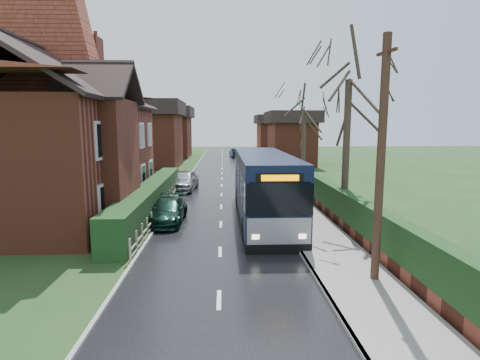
{
  "coord_description": "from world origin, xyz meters",
  "views": [
    {
      "loc": [
        0.15,
        -15.82,
        4.82
      ],
      "look_at": [
        1.07,
        4.82,
        1.8
      ],
      "focal_mm": 28.0,
      "sensor_mm": 36.0,
      "label": 1
    }
  ],
  "objects_px": {
    "bus_stop_sign": "(289,178)",
    "telegraph_pole": "(381,162)",
    "brick_house": "(57,134)",
    "car_green": "(167,211)",
    "bus": "(263,187)",
    "car_silver": "(184,180)"
  },
  "relations": [
    {
      "from": "bus",
      "to": "car_silver",
      "type": "distance_m",
      "value": 10.22
    },
    {
      "from": "brick_house",
      "to": "car_green",
      "type": "bearing_deg",
      "value": -19.89
    },
    {
      "from": "bus",
      "to": "brick_house",
      "type": "bearing_deg",
      "value": 171.33
    },
    {
      "from": "car_green",
      "to": "telegraph_pole",
      "type": "height_order",
      "value": "telegraph_pole"
    },
    {
      "from": "telegraph_pole",
      "to": "car_green",
      "type": "bearing_deg",
      "value": 126.32
    },
    {
      "from": "brick_house",
      "to": "bus",
      "type": "xyz_separation_m",
      "value": [
        10.93,
        -1.64,
        -2.7
      ]
    },
    {
      "from": "bus",
      "to": "car_green",
      "type": "height_order",
      "value": "bus"
    },
    {
      "from": "brick_house",
      "to": "car_green",
      "type": "height_order",
      "value": "brick_house"
    },
    {
      "from": "brick_house",
      "to": "car_green",
      "type": "distance_m",
      "value": 7.47
    },
    {
      "from": "car_green",
      "to": "bus_stop_sign",
      "type": "bearing_deg",
      "value": 28.23
    },
    {
      "from": "telegraph_pole",
      "to": "car_silver",
      "type": "bearing_deg",
      "value": 105.83
    },
    {
      "from": "bus",
      "to": "bus_stop_sign",
      "type": "height_order",
      "value": "bus"
    },
    {
      "from": "brick_house",
      "to": "car_silver",
      "type": "distance_m",
      "value": 10.03
    },
    {
      "from": "car_silver",
      "to": "bus",
      "type": "bearing_deg",
      "value": -55.53
    },
    {
      "from": "brick_house",
      "to": "telegraph_pole",
      "type": "height_order",
      "value": "brick_house"
    },
    {
      "from": "brick_house",
      "to": "car_silver",
      "type": "xyz_separation_m",
      "value": [
        5.93,
        7.22,
        -3.62
      ]
    },
    {
      "from": "bus_stop_sign",
      "to": "telegraph_pole",
      "type": "height_order",
      "value": "telegraph_pole"
    },
    {
      "from": "brick_house",
      "to": "telegraph_pole",
      "type": "distance_m",
      "value": 16.71
    },
    {
      "from": "bus",
      "to": "telegraph_pole",
      "type": "bearing_deg",
      "value": -72.42
    },
    {
      "from": "car_silver",
      "to": "car_green",
      "type": "xyz_separation_m",
      "value": [
        0.13,
        -9.42,
        -0.16
      ]
    },
    {
      "from": "bus",
      "to": "bus_stop_sign",
      "type": "bearing_deg",
      "value": 57.1
    },
    {
      "from": "brick_house",
      "to": "car_silver",
      "type": "relative_size",
      "value": 3.31
    }
  ]
}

